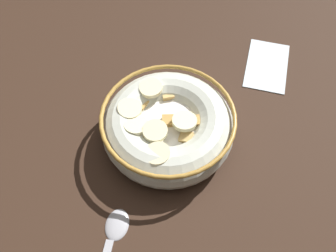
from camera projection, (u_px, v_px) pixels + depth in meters
ground_plane at (168, 141)px, 54.24cm from camera, size 114.87×114.87×2.00cm
cereal_bowl at (168, 126)px, 50.81cm from camera, size 18.65×18.65×6.01cm
spoon at (112, 244)px, 44.56cm from camera, size 16.84×5.31×0.80cm
folded_napkin at (267, 65)px, 61.01cm from camera, size 11.89×7.97×0.30cm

